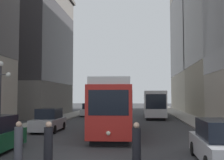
{
  "coord_description": "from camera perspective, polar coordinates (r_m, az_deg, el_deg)",
  "views": [
    {
      "loc": [
        1.98,
        -9.59,
        2.77
      ],
      "look_at": [
        -0.0,
        9.5,
        3.96
      ],
      "focal_mm": 42.99,
      "sensor_mm": 36.0,
      "label": 1
    }
  ],
  "objects": [
    {
      "name": "sidewalk_left",
      "position": [
        50.66,
        -5.51,
        -6.58
      ],
      "size": [
        2.88,
        120.0,
        0.15
      ],
      "primitive_type": "cube",
      "color": "gray",
      "rests_on": "ground"
    },
    {
      "name": "sidewalk_right",
      "position": [
        50.03,
        12.96,
        -6.55
      ],
      "size": [
        2.88,
        120.0,
        0.15
      ],
      "primitive_type": "cube",
      "color": "gray",
      "rests_on": "ground"
    },
    {
      "name": "streetcar",
      "position": [
        21.03,
        0.49,
        -5.38
      ],
      "size": [
        3.18,
        13.0,
        3.89
      ],
      "rotation": [
        0.0,
        0.0,
        0.05
      ],
      "color": "black",
      "rests_on": "ground"
    },
    {
      "name": "transit_bus",
      "position": [
        37.07,
        8.87,
        -4.78
      ],
      "size": [
        2.69,
        12.27,
        3.45
      ],
      "rotation": [
        0.0,
        0.0,
        -0.01
      ],
      "color": "black",
      "rests_on": "ground"
    },
    {
      "name": "parked_car_left_near",
      "position": [
        38.91,
        -4.87,
        -6.37
      ],
      "size": [
        2.02,
        4.99,
        1.82
      ],
      "rotation": [
        0.0,
        0.0,
        0.04
      ],
      "color": "black",
      "rests_on": "ground"
    },
    {
      "name": "parked_car_right_far",
      "position": [
        12.2,
        22.13,
        -12.38
      ],
      "size": [
        1.98,
        4.89,
        1.82
      ],
      "rotation": [
        0.0,
        0.0,
        3.12
      ],
      "color": "black",
      "rests_on": "ground"
    },
    {
      "name": "parked_car_left_far",
      "position": [
        22.27,
        -13.29,
        -8.43
      ],
      "size": [
        1.96,
        4.27,
        1.82
      ],
      "rotation": [
        0.0,
        0.0,
        0.02
      ],
      "color": "black",
      "rests_on": "ground"
    },
    {
      "name": "pedestrian_crossing_near",
      "position": [
        12.04,
        -13.39,
        -12.9
      ],
      "size": [
        0.38,
        0.38,
        1.71
      ],
      "rotation": [
        0.0,
        0.0,
        5.72
      ],
      "color": "black",
      "rests_on": "ground"
    },
    {
      "name": "pedestrian_crossing_far",
      "position": [
        12.88,
        -19.28,
        -12.26
      ],
      "size": [
        0.37,
        0.37,
        1.67
      ],
      "rotation": [
        0.0,
        0.0,
        5.56
      ],
      "color": "#4C4C56",
      "rests_on": "ground"
    },
    {
      "name": "pedestrian_on_sidewalk",
      "position": [
        11.74,
        5.23,
        -13.3
      ],
      "size": [
        0.38,
        0.38,
        1.68
      ],
      "rotation": [
        0.0,
        0.0,
        1.54
      ],
      "color": "black",
      "rests_on": "ground"
    },
    {
      "name": "lamp_post_left_near",
      "position": [
        19.14,
        -22.71,
        -1.24
      ],
      "size": [
        1.41,
        0.36,
        4.97
      ],
      "color": "#333338",
      "rests_on": "sidewalk_left"
    },
    {
      "name": "building_left_midblock",
      "position": [
        41.86,
        -18.28,
        6.42
      ],
      "size": [
        11.74,
        15.33,
        19.23
      ],
      "color": "slate",
      "rests_on": "ground"
    },
    {
      "name": "building_right_midblock",
      "position": [
        58.62,
        19.35,
        8.96
      ],
      "size": [
        12.62,
        20.26,
        29.61
      ],
      "color": "#B2A893",
      "rests_on": "ground"
    }
  ]
}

